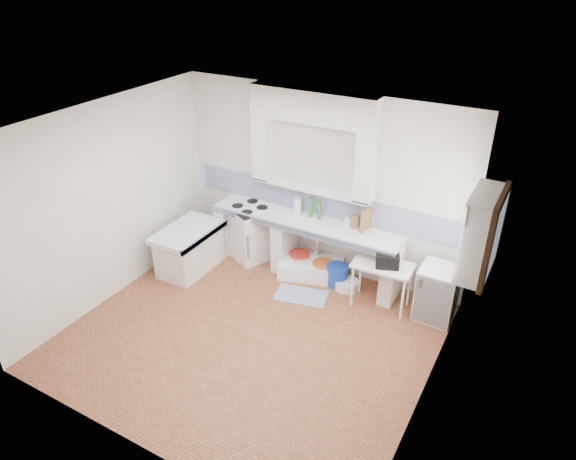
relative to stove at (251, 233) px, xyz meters
The scene contains 36 objects.
floor 2.04m from the stove, 57.57° to the right, with size 4.50×4.50×0.00m, color brown.
ceiling 3.10m from the stove, 57.57° to the right, with size 4.50×4.50×0.00m, color white.
wall_back 1.48m from the stove, 16.30° to the left, with size 4.50×4.50×0.00m, color silver.
wall_front 3.96m from the stove, 73.79° to the right, with size 4.50×4.50×0.00m, color silver.
wall_left 2.27m from the stove, 124.94° to the right, with size 4.50×4.50×0.00m, color silver.
wall_right 3.85m from the stove, 26.92° to the right, with size 4.50×4.50×0.00m, color silver.
alcove_mass 2.36m from the stove, 10.97° to the left, with size 1.90×0.25×0.45m, color silver.
window_frame 3.72m from the stove, ahead, with size 0.35×0.86×1.06m, color #382411.
lace_valance 3.72m from the stove, ahead, with size 0.01×0.84×0.24m, color white.
counter_slab 1.06m from the stove, ahead, with size 3.00×0.60×0.08m, color white.
counter_lip 1.09m from the stove, 15.35° to the right, with size 3.00×0.04×0.10m, color navy.
counter_pier_left 0.43m from the stove, behind, with size 0.20×0.55×0.82m, color silver.
counter_pier_mid 0.62m from the stove, ahead, with size 0.20×0.55×0.82m, color silver.
counter_pier_right 2.37m from the stove, ahead, with size 0.20×0.55×0.82m, color silver.
peninsula_top 1.03m from the stove, 128.61° to the right, with size 0.70×1.10×0.08m, color white.
peninsula_base 1.01m from the stove, 128.61° to the right, with size 0.60×1.00×0.62m, color silver.
peninsula_lip 0.87m from the stove, 110.77° to the right, with size 0.04×1.10×0.10m, color navy.
backsplash 1.30m from the stove, 15.55° to the left, with size 4.27×0.03×0.40m, color navy.
stove is the anchor object (origin of this frame).
sink 1.16m from the stove, ahead, with size 0.97×0.52×0.23m, color white.
side_table 2.32m from the stove, ahead, with size 0.81×0.45×0.04m, color white.
fridge 3.05m from the stove, ahead, with size 0.50×0.50×0.77m, color white.
bucket_red 0.92m from the stove, ahead, with size 0.32×0.32×0.30m, color red.
bucket_orange 1.35m from the stove, ahead, with size 0.32×0.32×0.30m, color #D85F23.
bucket_blue 1.59m from the stove, ahead, with size 0.33×0.33×0.31m, color #163BB8.
basin_white 1.78m from the stove, ahead, with size 0.35×0.35×0.14m, color white.
water_bottle_a 1.14m from the stove, ahead, with size 0.09×0.09×0.33m, color silver.
water_bottle_b 1.21m from the stove, ahead, with size 0.08×0.08×0.28m, color silver.
black_bag 2.41m from the stove, ahead, with size 0.31×0.18×0.19m, color black.
green_bottle_a 1.18m from the stove, ahead, with size 0.07×0.07×0.31m, color #2C6834.
green_bottle_b 1.29m from the stove, ahead, with size 0.06×0.06×0.28m, color #2C6834.
knife_block 1.80m from the stove, ahead, with size 0.10×0.08×0.21m, color olive.
cutting_board 1.98m from the stove, ahead, with size 0.02×0.25×0.34m, color olive.
paper_towel 0.98m from the stove, 12.13° to the left, with size 0.12×0.12×0.25m, color white.
soap_bottle 1.69m from the stove, ahead, with size 0.09×0.09×0.19m, color white.
rug 1.44m from the stove, 25.49° to the right, with size 0.75×0.43×0.01m, color #3E4F9A.
Camera 1 is at (3.01, -4.39, 4.49)m, focal length 32.35 mm.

